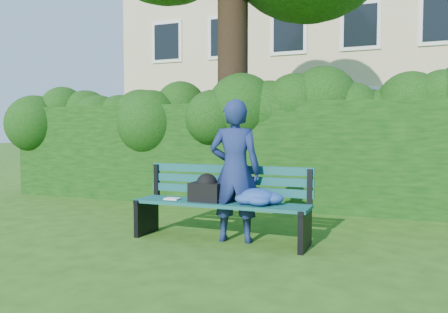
% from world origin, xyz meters
% --- Properties ---
extents(ground, '(80.00, 80.00, 0.00)m').
position_xyz_m(ground, '(0.00, 0.00, 0.00)').
color(ground, '#2A5216').
rests_on(ground, ground).
extents(apartment_building, '(16.00, 8.08, 12.00)m').
position_xyz_m(apartment_building, '(-0.00, 13.99, 6.00)').
color(apartment_building, '#C9B587').
rests_on(apartment_building, ground).
extents(hedge, '(10.00, 1.00, 1.80)m').
position_xyz_m(hedge, '(0.00, 2.20, 0.90)').
color(hedge, black).
rests_on(hedge, ground).
extents(park_bench, '(2.14, 0.59, 0.89)m').
position_xyz_m(park_bench, '(0.44, -0.41, 0.50)').
color(park_bench, '#0D413D').
rests_on(park_bench, ground).
extents(man_reading, '(0.66, 0.48, 1.69)m').
position_xyz_m(man_reading, '(0.53, -0.41, 0.84)').
color(man_reading, navy).
rests_on(man_reading, ground).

